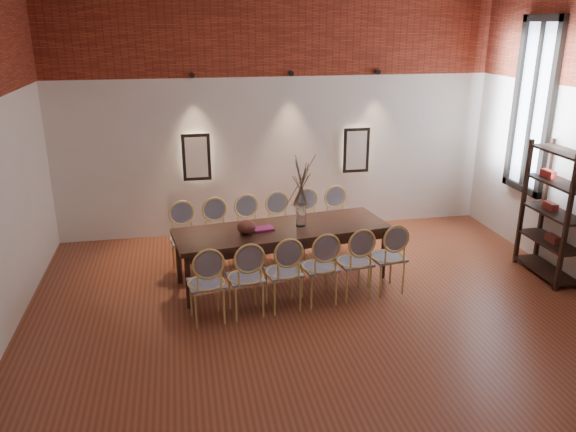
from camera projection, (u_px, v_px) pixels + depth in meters
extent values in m
cube|color=brown|center=(334.00, 336.00, 6.23)|extent=(7.00, 7.00, 0.02)
cube|color=silver|center=(277.00, 109.00, 8.87)|extent=(7.00, 0.10, 4.00)
cube|color=maroon|center=(277.00, 25.00, 8.39)|extent=(7.00, 0.02, 1.50)
cube|color=#FFEAC6|center=(196.00, 157.00, 8.77)|extent=(0.36, 0.06, 0.66)
cube|color=#FFEAC6|center=(356.00, 150.00, 9.24)|extent=(0.36, 0.06, 0.66)
cylinder|color=black|center=(192.00, 75.00, 8.33)|extent=(0.08, 0.10, 0.08)
cylinder|color=black|center=(291.00, 73.00, 8.60)|extent=(0.08, 0.10, 0.08)
cylinder|color=black|center=(378.00, 72.00, 8.86)|extent=(0.08, 0.10, 0.08)
cube|color=silver|center=(534.00, 107.00, 8.01)|extent=(0.02, 0.78, 2.38)
cube|color=black|center=(532.00, 107.00, 8.01)|extent=(0.08, 0.90, 2.50)
cube|color=black|center=(532.00, 107.00, 8.01)|extent=(0.06, 0.06, 2.40)
cube|color=#381E16|center=(282.00, 254.00, 7.45)|extent=(2.89, 1.28, 0.75)
cylinder|color=silver|center=(301.00, 215.00, 7.36)|extent=(0.14, 0.14, 0.30)
ellipsoid|color=brown|center=(246.00, 227.00, 7.10)|extent=(0.24, 0.24, 0.18)
cube|color=#881B65|center=(263.00, 229.00, 7.25)|extent=(0.28, 0.21, 0.03)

